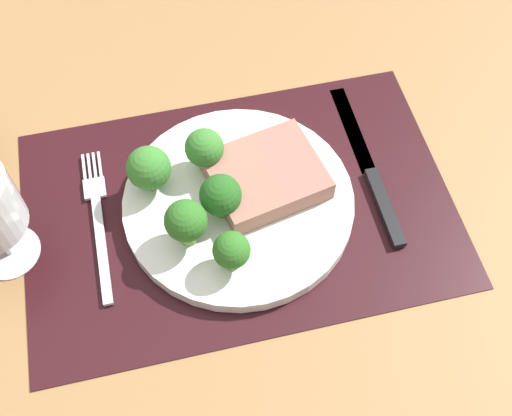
# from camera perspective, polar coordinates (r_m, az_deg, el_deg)

# --- Properties ---
(ground_plane) EXTENTS (1.40, 1.10, 0.03)m
(ground_plane) POSITION_cam_1_polar(r_m,az_deg,el_deg) (0.72, -1.52, -0.61)
(ground_plane) COLOR #996D42
(placemat) EXTENTS (0.47, 0.31, 0.00)m
(placemat) POSITION_cam_1_polar(r_m,az_deg,el_deg) (0.70, -1.55, 0.08)
(placemat) COLOR black
(placemat) RESTS_ON ground_plane
(plate) EXTENTS (0.25, 0.25, 0.02)m
(plate) POSITION_cam_1_polar(r_m,az_deg,el_deg) (0.69, -1.57, 0.48)
(plate) COLOR white
(plate) RESTS_ON placemat
(steak) EXTENTS (0.13, 0.12, 0.03)m
(steak) POSITION_cam_1_polar(r_m,az_deg,el_deg) (0.69, 0.89, 2.90)
(steak) COLOR #9E6B5B
(steak) RESTS_ON plate
(broccoli_back_left) EXTENTS (0.04, 0.04, 0.06)m
(broccoli_back_left) POSITION_cam_1_polar(r_m,az_deg,el_deg) (0.63, -6.29, -1.22)
(broccoli_back_left) COLOR #6B994C
(broccoli_back_left) RESTS_ON plate
(broccoli_front_edge) EXTENTS (0.04, 0.04, 0.06)m
(broccoli_front_edge) POSITION_cam_1_polar(r_m,az_deg,el_deg) (0.69, -4.64, 5.32)
(broccoli_front_edge) COLOR #6B994C
(broccoli_front_edge) RESTS_ON plate
(broccoli_center) EXTENTS (0.05, 0.05, 0.06)m
(broccoli_center) POSITION_cam_1_polar(r_m,az_deg,el_deg) (0.68, -9.57, 3.51)
(broccoli_center) COLOR #5B8942
(broccoli_center) RESTS_ON plate
(broccoli_near_fork) EXTENTS (0.04, 0.04, 0.05)m
(broccoli_near_fork) POSITION_cam_1_polar(r_m,az_deg,el_deg) (0.62, -2.20, -3.85)
(broccoli_near_fork) COLOR #6B994C
(broccoli_near_fork) RESTS_ON plate
(broccoli_near_steak) EXTENTS (0.04, 0.04, 0.05)m
(broccoli_near_steak) POSITION_cam_1_polar(r_m,az_deg,el_deg) (0.65, -3.19, 1.11)
(broccoli_near_steak) COLOR #5B8942
(broccoli_near_steak) RESTS_ON plate
(fork) EXTENTS (0.02, 0.19, 0.01)m
(fork) POSITION_cam_1_polar(r_m,az_deg,el_deg) (0.71, -13.90, -1.17)
(fork) COLOR silver
(fork) RESTS_ON placemat
(knife) EXTENTS (0.02, 0.23, 0.01)m
(knife) POSITION_cam_1_polar(r_m,az_deg,el_deg) (0.73, 10.31, 2.94)
(knife) COLOR black
(knife) RESTS_ON placemat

